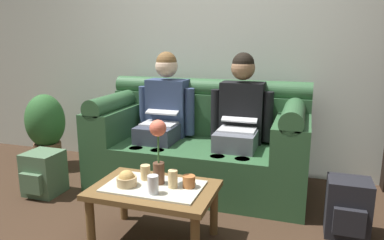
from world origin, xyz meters
name	(u,v)px	position (x,y,z in m)	size (l,w,h in m)	color
back_wall_patterned	(216,27)	(0.00, 1.70, 1.45)	(6.00, 0.12, 2.90)	silver
couch	(200,145)	(0.00, 1.17, 0.38)	(1.91, 0.88, 0.96)	#2D5633
person_left	(163,113)	(-0.36, 1.17, 0.66)	(0.56, 0.67, 1.22)	#383D4C
person_right	(240,118)	(0.36, 1.17, 0.66)	(0.56, 0.67, 1.22)	#595B66
coffee_table	(154,195)	(0.00, 0.13, 0.33)	(0.80, 0.53, 0.40)	brown
flower_vase	(158,146)	(0.02, 0.17, 0.66)	(0.11, 0.11, 0.43)	brown
snack_bowl	(127,180)	(-0.16, 0.07, 0.44)	(0.13, 0.13, 0.11)	tan
cup_near_left	(153,185)	(0.05, 0.01, 0.46)	(0.07, 0.07, 0.12)	silver
cup_near_right	(189,181)	(0.23, 0.17, 0.44)	(0.08, 0.08, 0.08)	#B26633
cup_far_center	(173,179)	(0.13, 0.14, 0.46)	(0.06, 0.06, 0.12)	#DBB77A
cup_far_left	(145,172)	(-0.10, 0.21, 0.45)	(0.07, 0.07, 0.10)	#DBB77A
backpack_right	(348,208)	(1.23, 0.61, 0.20)	(0.28, 0.28, 0.40)	black
backpack_left	(43,173)	(-1.24, 0.53, 0.19)	(0.29, 0.32, 0.38)	#4C6B4C
potted_plant	(46,127)	(-1.68, 1.12, 0.43)	(0.40, 0.40, 0.78)	brown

